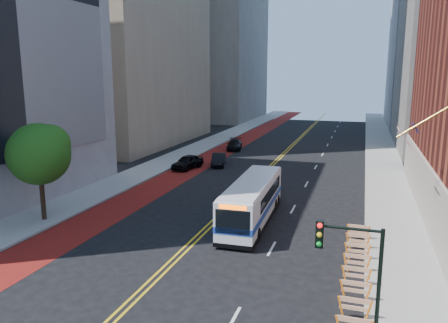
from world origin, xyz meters
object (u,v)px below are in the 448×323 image
at_px(transit_bus, 253,200).
at_px(street_tree, 40,152).
at_px(car_b, 219,160).
at_px(car_c, 235,145).
at_px(car_a, 187,162).
at_px(traffic_signal, 352,267).

bearing_deg(transit_bus, street_tree, -164.81).
distance_m(transit_bus, car_b, 19.10).
height_order(transit_bus, car_b, transit_bus).
bearing_deg(car_c, car_a, -108.26).
relative_size(street_tree, transit_bus, 0.62).
distance_m(traffic_signal, transit_bus, 15.57).
bearing_deg(car_b, traffic_signal, -78.38).
relative_size(traffic_signal, car_a, 1.15).
bearing_deg(car_a, car_c, 95.26).
bearing_deg(street_tree, traffic_signal, -24.82).
relative_size(car_b, car_c, 0.88).
bearing_deg(traffic_signal, car_b, 115.90).
distance_m(traffic_signal, car_c, 44.78).
xyz_separation_m(transit_bus, car_c, (-9.45, 27.79, -0.87)).
height_order(traffic_signal, car_b, traffic_signal).
bearing_deg(car_c, traffic_signal, -80.72).
height_order(street_tree, car_b, street_tree).
bearing_deg(car_b, street_tree, -118.86).
xyz_separation_m(street_tree, traffic_signal, (20.66, -9.55, -1.19)).
xyz_separation_m(car_a, car_c, (1.42, 13.22, -0.07)).
height_order(traffic_signal, car_a, traffic_signal).
bearing_deg(car_b, transit_bus, -78.80).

